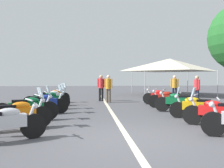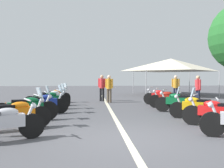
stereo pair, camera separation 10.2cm
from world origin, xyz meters
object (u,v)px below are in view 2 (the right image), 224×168
(motorcycle_left_row_3, at_px, (43,103))
(motorcycle_right_row_4, at_px, (170,99))
(motorcycle_left_row_1, at_px, (15,114))
(traffic_cone_2, at_px, (6,109))
(motorcycle_left_row_2, at_px, (27,108))
(motorcycle_right_row_5, at_px, (161,97))
(bystander_3, at_px, (109,86))
(motorcycle_left_row_6, at_px, (55,96))
(motorcycle_right_row_1, at_px, (217,112))
(motorcycle_left_row_5, at_px, (52,98))
(bystander_1, at_px, (198,88))
(motorcycle_right_row_2, at_px, (196,107))
(motorcycle_right_row_3, at_px, (179,102))
(traffic_cone_1, at_px, (211,107))
(motorcycle_left_row_0, at_px, (0,123))
(bystander_2, at_px, (102,86))
(bystander_4, at_px, (176,86))
(event_tent, at_px, (171,65))
(motorcycle_left_row_4, at_px, (48,100))

(motorcycle_left_row_3, xyz_separation_m, motorcycle_right_row_4, (1.53, -5.89, -0.00))
(motorcycle_left_row_1, bearing_deg, traffic_cone_2, 86.65)
(motorcycle_left_row_2, height_order, motorcycle_right_row_5, motorcycle_left_row_2)
(motorcycle_left_row_2, relative_size, bystander_3, 1.28)
(motorcycle_left_row_6, height_order, motorcycle_right_row_1, motorcycle_right_row_1)
(motorcycle_left_row_5, xyz_separation_m, bystander_1, (0.12, -8.07, 0.49))
(motorcycle_right_row_2, distance_m, motorcycle_right_row_3, 1.62)
(motorcycle_left_row_1, height_order, motorcycle_right_row_2, motorcycle_left_row_1)
(traffic_cone_2, bearing_deg, bystander_1, -68.96)
(motorcycle_right_row_4, relative_size, bystander_1, 1.27)
(motorcycle_left_row_5, bearing_deg, motorcycle_right_row_1, -72.83)
(motorcycle_left_row_3, distance_m, traffic_cone_1, 7.04)
(motorcycle_right_row_1, height_order, traffic_cone_2, motorcycle_right_row_1)
(motorcycle_left_row_3, bearing_deg, motorcycle_right_row_1, -49.41)
(motorcycle_right_row_1, bearing_deg, motorcycle_left_row_0, 45.08)
(bystander_2, bearing_deg, bystander_4, -63.97)
(motorcycle_right_row_1, distance_m, event_tent, 14.10)
(event_tent, bearing_deg, motorcycle_right_row_2, 165.68)
(motorcycle_left_row_0, distance_m, motorcycle_right_row_4, 8.38)
(motorcycle_left_row_0, height_order, motorcycle_right_row_3, motorcycle_right_row_3)
(motorcycle_left_row_5, distance_m, event_tent, 12.05)
(motorcycle_right_row_1, bearing_deg, motorcycle_left_row_6, -17.93)
(motorcycle_left_row_1, distance_m, motorcycle_left_row_5, 5.84)
(motorcycle_right_row_5, distance_m, bystander_4, 3.28)
(motorcycle_left_row_0, xyz_separation_m, bystander_1, (7.29, -8.08, 0.51))
(motorcycle_left_row_3, xyz_separation_m, bystander_1, (2.98, -7.95, 0.49))
(motorcycle_right_row_3, bearing_deg, motorcycle_left_row_5, 4.36)
(motorcycle_left_row_0, relative_size, motorcycle_left_row_1, 0.97)
(traffic_cone_2, bearing_deg, traffic_cone_1, -88.09)
(traffic_cone_2, xyz_separation_m, event_tent, (11.11, -10.20, 2.36))
(motorcycle_left_row_0, xyz_separation_m, event_tent, (14.84, -9.04, 2.20))
(motorcycle_left_row_2, xyz_separation_m, traffic_cone_1, (1.27, -7.27, -0.19))
(motorcycle_right_row_1, relative_size, bystander_3, 1.13)
(motorcycle_left_row_3, distance_m, traffic_cone_2, 1.42)
(motorcycle_right_row_5, bearing_deg, bystander_1, -147.99)
(traffic_cone_2, bearing_deg, motorcycle_right_row_1, -109.20)
(motorcycle_left_row_3, distance_m, bystander_2, 6.15)
(motorcycle_left_row_5, height_order, motorcycle_right_row_2, motorcycle_right_row_2)
(motorcycle_left_row_5, distance_m, bystander_3, 3.63)
(motorcycle_left_row_2, relative_size, motorcycle_left_row_4, 1.01)
(motorcycle_left_row_1, relative_size, event_tent, 0.31)
(motorcycle_right_row_1, relative_size, traffic_cone_1, 3.08)
(bystander_3, bearing_deg, motorcycle_right_row_3, -115.72)
(motorcycle_left_row_2, bearing_deg, bystander_1, 10.43)
(motorcycle_left_row_4, distance_m, traffic_cone_2, 2.37)
(motorcycle_left_row_0, bearing_deg, motorcycle_left_row_6, 63.07)
(bystander_1, distance_m, event_tent, 7.80)
(motorcycle_left_row_3, bearing_deg, motorcycle_left_row_0, -113.51)
(motorcycle_left_row_5, relative_size, traffic_cone_1, 3.16)
(motorcycle_right_row_2, bearing_deg, motorcycle_right_row_5, -66.26)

